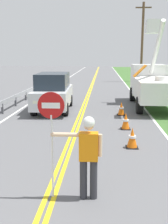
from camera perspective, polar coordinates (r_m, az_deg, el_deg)
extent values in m
cube|color=yellow|center=(21.46, 0.59, 3.40)|extent=(0.11, 110.00, 0.01)
cube|color=yellow|center=(21.45, 1.07, 3.40)|extent=(0.11, 110.00, 0.01)
cube|color=silver|center=(21.57, 10.44, 3.25)|extent=(0.12, 110.00, 0.01)
cube|color=silver|center=(21.94, -8.62, 3.45)|extent=(0.12, 110.00, 0.01)
cylinder|color=#2D2D33|center=(6.14, 1.99, -13.69)|extent=(0.16, 0.16, 0.88)
cylinder|color=#2D2D33|center=(6.15, -0.12, -13.64)|extent=(0.16, 0.16, 0.88)
cube|color=orange|center=(5.86, 0.96, -7.11)|extent=(0.40, 0.24, 0.60)
cylinder|color=beige|center=(5.83, -3.96, -4.67)|extent=(0.60, 0.09, 0.09)
cylinder|color=beige|center=(5.85, 3.33, -6.87)|extent=(0.09, 0.09, 0.48)
sphere|color=beige|center=(5.73, 0.98, -2.65)|extent=(0.22, 0.22, 0.22)
sphere|color=white|center=(5.72, 0.98, -2.17)|extent=(0.25, 0.25, 0.25)
cylinder|color=silver|center=(6.03, -6.57, -9.21)|extent=(0.04, 0.04, 1.85)
cylinder|color=#B71414|center=(5.73, -6.82, 1.36)|extent=(0.56, 0.03, 0.56)
cube|color=white|center=(5.71, -6.86, 1.33)|extent=(0.38, 0.01, 0.12)
cube|color=white|center=(16.03, 14.75, 4.59)|extent=(2.37, 4.64, 1.10)
cube|color=white|center=(19.40, 13.06, 6.56)|extent=(2.23, 2.14, 2.00)
cube|color=#1E2833|center=(20.40, 12.70, 7.66)|extent=(1.98, 0.09, 0.90)
cylinder|color=silver|center=(15.07, 15.47, 6.68)|extent=(0.56, 0.56, 0.24)
cylinder|color=silver|center=(16.57, 14.76, 12.40)|extent=(0.29, 3.31, 2.96)
cube|color=white|center=(18.21, 14.12, 16.72)|extent=(0.91, 0.91, 0.80)
cube|color=orange|center=(14.00, 11.42, 8.29)|extent=(0.61, 0.81, 0.59)
cylinder|color=black|center=(19.19, 9.96, 3.63)|extent=(0.33, 0.93, 0.92)
cylinder|color=black|center=(19.49, 16.02, 3.47)|extent=(0.33, 0.93, 0.92)
cylinder|color=black|center=(14.98, 11.38, 1.37)|extent=(0.33, 0.93, 0.92)
cube|color=silver|center=(15.67, -6.35, 3.23)|extent=(2.01, 4.67, 0.92)
cube|color=#1E2833|center=(15.56, -6.43, 6.43)|extent=(1.72, 2.91, 0.84)
cube|color=#EAEACC|center=(13.35, -5.37, 2.01)|extent=(0.24, 0.07, 0.16)
cube|color=#EAEACC|center=(13.53, -10.01, 2.02)|extent=(0.24, 0.07, 0.16)
cylinder|color=black|center=(14.25, -3.84, 0.56)|extent=(0.31, 0.69, 0.68)
cylinder|color=black|center=(14.50, -10.30, 0.59)|extent=(0.31, 0.69, 0.68)
cylinder|color=black|center=(17.05, -2.92, 2.39)|extent=(0.31, 0.69, 0.68)
cylinder|color=black|center=(17.26, -8.36, 2.40)|extent=(0.31, 0.69, 0.68)
cylinder|color=brown|center=(33.76, 11.90, 13.78)|extent=(0.28, 0.28, 8.99)
cube|color=brown|center=(34.15, 12.19, 20.32)|extent=(1.80, 0.14, 0.14)
cone|color=orange|center=(9.46, 9.92, -5.23)|extent=(0.36, 0.36, 0.70)
cylinder|color=white|center=(9.45, 9.93, -5.03)|extent=(0.25, 0.25, 0.08)
cube|color=black|center=(9.56, 9.85, -7.16)|extent=(0.40, 0.40, 0.03)
cone|color=orange|center=(11.77, 8.60, -1.85)|extent=(0.36, 0.36, 0.70)
cylinder|color=white|center=(11.76, 8.60, -1.69)|extent=(0.25, 0.25, 0.08)
cube|color=black|center=(11.85, 8.55, -3.43)|extent=(0.40, 0.40, 0.03)
cone|color=orange|center=(14.50, 7.69, 0.71)|extent=(0.36, 0.36, 0.70)
cylinder|color=white|center=(14.49, 7.70, 0.85)|extent=(0.25, 0.25, 0.08)
cube|color=black|center=(14.56, 7.66, -0.58)|extent=(0.40, 0.40, 0.03)
cube|color=#9EA0A3|center=(18.51, -12.91, 3.50)|extent=(0.06, 32.00, 0.32)
cube|color=#4C4C51|center=(15.34, -16.50, 0.65)|extent=(0.10, 0.10, 0.55)
cube|color=#4C4C51|center=(17.47, -13.93, 2.07)|extent=(0.10, 0.10, 0.55)
cube|color=#4C4C51|center=(19.63, -11.92, 3.18)|extent=(0.10, 0.10, 0.55)
cube|color=#4C4C51|center=(21.82, -10.31, 4.07)|extent=(0.10, 0.10, 0.55)
cube|color=#4C4C51|center=(24.02, -8.99, 4.79)|extent=(0.10, 0.10, 0.55)
cube|color=#4C4C51|center=(26.24, -7.89, 5.39)|extent=(0.10, 0.10, 0.55)
cube|color=#4C4C51|center=(28.47, -6.96, 5.89)|extent=(0.10, 0.10, 0.55)
cube|color=#4C4C51|center=(30.71, -6.17, 6.32)|extent=(0.10, 0.10, 0.55)
cube|color=#4C4C51|center=(32.96, -5.48, 6.69)|extent=(0.10, 0.10, 0.55)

